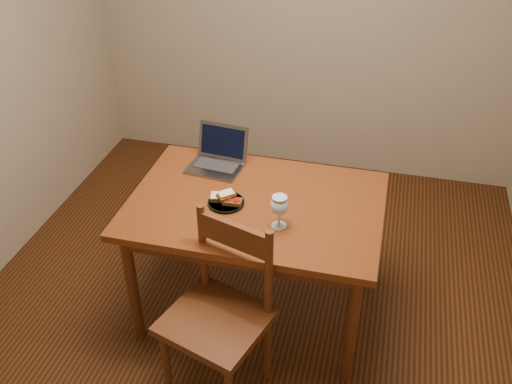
% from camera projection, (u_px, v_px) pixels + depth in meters
% --- Properties ---
extents(floor, '(3.20, 3.20, 0.02)m').
position_uv_depth(floor, '(253.00, 295.00, 3.43)').
color(floor, black).
rests_on(floor, ground).
extents(back_wall, '(3.20, 0.02, 2.60)m').
position_uv_depth(back_wall, '(310.00, 1.00, 3.98)').
color(back_wall, gray).
rests_on(back_wall, floor).
extents(front_wall, '(3.20, 0.02, 2.60)m').
position_uv_depth(front_wall, '(90.00, 361.00, 1.40)').
color(front_wall, gray).
rests_on(front_wall, floor).
extents(table, '(1.30, 0.90, 0.74)m').
position_uv_depth(table, '(256.00, 215.00, 2.98)').
color(table, '#53220D').
rests_on(table, floor).
extents(chair, '(0.55, 0.54, 0.48)m').
position_uv_depth(chair, '(219.00, 309.00, 2.62)').
color(chair, '#3F1B0D').
rests_on(chair, floor).
extents(plate, '(0.19, 0.19, 0.02)m').
position_uv_depth(plate, '(226.00, 203.00, 2.91)').
color(plate, black).
rests_on(plate, table).
extents(sandwich_cheese, '(0.11, 0.08, 0.03)m').
position_uv_depth(sandwich_cheese, '(221.00, 197.00, 2.91)').
color(sandwich_cheese, '#381E0C').
rests_on(sandwich_cheese, plate).
extents(sandwich_tomato, '(0.10, 0.06, 0.03)m').
position_uv_depth(sandwich_tomato, '(232.00, 201.00, 2.89)').
color(sandwich_tomato, '#381E0C').
rests_on(sandwich_tomato, plate).
extents(sandwich_top, '(0.10, 0.10, 0.03)m').
position_uv_depth(sandwich_top, '(226.00, 195.00, 2.89)').
color(sandwich_top, '#381E0C').
rests_on(sandwich_top, plate).
extents(milk_glass, '(0.09, 0.09, 0.17)m').
position_uv_depth(milk_glass, '(279.00, 212.00, 2.72)').
color(milk_glass, white).
rests_on(milk_glass, table).
extents(laptop, '(0.32, 0.30, 0.21)m').
position_uv_depth(laptop, '(219.00, 155.00, 3.21)').
color(laptop, slate).
rests_on(laptop, table).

